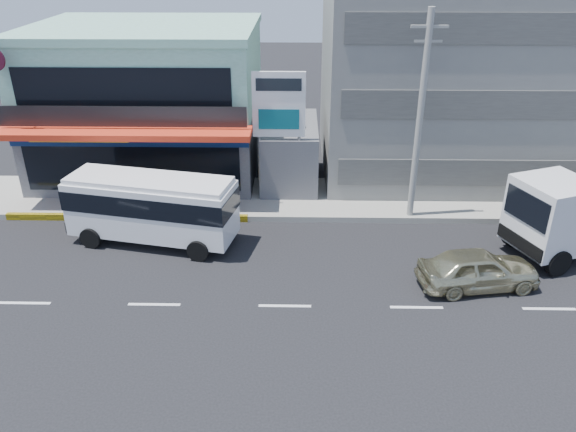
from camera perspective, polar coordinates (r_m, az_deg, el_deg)
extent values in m
plane|color=black|center=(21.62, -0.32, -9.13)|extent=(120.00, 120.00, 0.00)
cube|color=gray|center=(30.14, 9.67, 1.69)|extent=(70.00, 5.00, 0.30)
cube|color=#47474C|center=(34.36, -13.34, 7.79)|extent=(12.00, 10.00, 4.00)
cube|color=#97D6C1|center=(33.35, -14.06, 14.30)|extent=(12.00, 10.00, 4.00)
cube|color=red|center=(28.41, -16.45, 8.10)|extent=(12.40, 1.80, 0.30)
cube|color=navy|center=(29.26, -15.91, 7.55)|extent=(12.00, 0.12, 0.80)
cube|color=black|center=(29.78, -15.54, 4.84)|extent=(11.00, 0.06, 2.60)
cube|color=slate|center=(34.41, 17.88, 15.90)|extent=(16.00, 12.00, 14.00)
cube|color=#47474C|center=(31.51, 0.20, 6.33)|extent=(3.00, 6.00, 3.50)
cylinder|color=slate|center=(29.97, 0.17, 8.95)|extent=(1.50, 1.50, 0.15)
cylinder|color=gray|center=(28.43, -2.94, 7.25)|extent=(0.16, 0.16, 6.50)
cylinder|color=gray|center=(28.36, 1.13, 7.23)|extent=(0.16, 0.16, 6.50)
cube|color=white|center=(27.77, -0.94, 11.24)|extent=(2.60, 0.18, 3.20)
cylinder|color=#999993|center=(26.69, 13.21, 9.25)|extent=(0.30, 0.30, 10.00)
cube|color=#999993|center=(25.81, 14.21, 18.17)|extent=(1.60, 0.12, 0.12)
cube|color=#999993|center=(25.90, 14.05, 16.86)|extent=(1.20, 0.10, 0.10)
cube|color=silver|center=(25.89, -13.66, 0.81)|extent=(7.79, 3.83, 2.45)
cube|color=black|center=(25.69, -13.77, 1.78)|extent=(7.85, 3.90, 0.91)
cube|color=silver|center=(25.36, -13.97, 3.53)|extent=(7.54, 3.58, 0.21)
cylinder|color=black|center=(26.73, -19.40, -2.11)|extent=(1.00, 0.49, 0.96)
cylinder|color=black|center=(28.49, -17.03, 0.07)|extent=(1.00, 0.49, 0.96)
cylinder|color=black|center=(24.52, -9.12, -3.50)|extent=(1.00, 0.49, 0.96)
cylinder|color=black|center=(26.43, -7.29, -1.04)|extent=(1.00, 0.49, 0.96)
imported|color=beige|center=(23.54, 18.77, -5.12)|extent=(5.00, 2.62, 1.62)
cube|color=silver|center=(26.12, 25.15, 0.18)|extent=(3.57, 3.57, 2.98)
cylinder|color=black|center=(25.70, 25.74, -4.30)|extent=(1.19, 0.74, 1.15)
cylinder|color=black|center=(27.30, 21.99, -1.73)|extent=(1.19, 0.74, 1.15)
imported|color=#510B11|center=(27.02, -14.78, -1.07)|extent=(2.00, 1.19, 0.99)
imported|color=#66594C|center=(26.58, -15.03, 0.88)|extent=(0.61, 0.76, 1.82)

